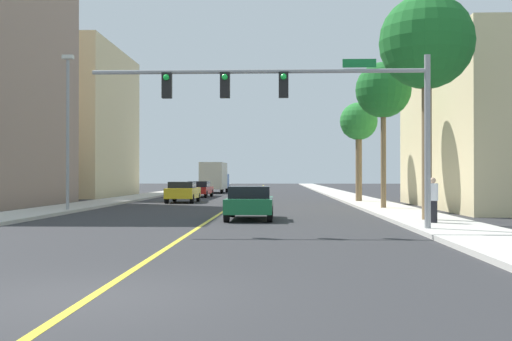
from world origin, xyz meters
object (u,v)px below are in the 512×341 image
object	(u,v)px
street_lamp	(68,124)
palm_near	(427,44)
palm_mid	(383,91)
pedestrian	(433,200)
traffic_signal_mast	(306,99)
delivery_truck	(214,177)
palm_far	(359,123)
car_red	(199,189)
car_green	(250,202)
car_yellow	(183,192)

from	to	relation	value
street_lamp	palm_near	bearing A→B (deg)	-21.85
palm_mid	pedestrian	size ratio (longest dim) A/B	4.74
palm_mid	pedestrian	distance (m)	11.90
traffic_signal_mast	delivery_truck	size ratio (longest dim) A/B	1.42
traffic_signal_mast	palm_near	bearing A→B (deg)	39.64
traffic_signal_mast	palm_near	distance (m)	6.89
pedestrian	delivery_truck	bearing A→B (deg)	75.74
palm_far	delivery_truck	world-z (taller)	palm_far
car_red	car_green	bearing A→B (deg)	-75.84
street_lamp	car_green	xyz separation A→B (m)	(9.49, -4.78, -3.77)
palm_near	car_red	bearing A→B (deg)	113.50
palm_mid	car_red	bearing A→B (deg)	121.78
car_green	car_yellow	xyz separation A→B (m)	(-5.42, 16.44, 0.02)
palm_mid	pedestrian	bearing A→B (deg)	-89.99
delivery_truck	pedestrian	distance (m)	45.80
car_green	pedestrian	xyz separation A→B (m)	(6.85, -3.44, 0.24)
street_lamp	palm_mid	world-z (taller)	street_lamp
palm_mid	car_red	distance (m)	24.46
pedestrian	palm_mid	bearing A→B (deg)	59.80
traffic_signal_mast	palm_far	bearing A→B (deg)	78.25
car_red	delivery_truck	xyz separation A→B (m)	(-0.05, 13.23, 1.01)
palm_mid	car_yellow	bearing A→B (deg)	142.82
delivery_truck	traffic_signal_mast	bearing A→B (deg)	-79.44
street_lamp	car_green	size ratio (longest dim) A/B	1.81
delivery_truck	pedestrian	size ratio (longest dim) A/B	4.77
car_green	car_red	size ratio (longest dim) A/B	1.00
car_yellow	car_green	bearing A→B (deg)	-71.27
delivery_truck	car_yellow	bearing A→B (deg)	-88.27
traffic_signal_mast	palm_far	size ratio (longest dim) A/B	1.66
car_green	delivery_truck	world-z (taller)	delivery_truck
car_yellow	delivery_truck	distance (m)	24.17
street_lamp	delivery_truck	size ratio (longest dim) A/B	1.00
pedestrian	street_lamp	bearing A→B (deg)	123.08
street_lamp	car_yellow	size ratio (longest dim) A/B	1.89
street_lamp	delivery_truck	xyz separation A→B (m)	(3.76, 35.81, -2.77)
car_red	traffic_signal_mast	bearing A→B (deg)	-74.37
traffic_signal_mast	car_green	size ratio (longest dim) A/B	2.57
car_green	pedestrian	bearing A→B (deg)	-26.80
delivery_truck	palm_mid	bearing A→B (deg)	-68.41
car_green	pedestrian	world-z (taller)	pedestrian
car_red	pedestrian	size ratio (longest dim) A/B	2.64
palm_far	car_yellow	size ratio (longest dim) A/B	1.62
palm_mid	palm_near	bearing A→B (deg)	-88.92
car_green	car_red	bearing A→B (deg)	101.60
palm_mid	car_green	size ratio (longest dim) A/B	1.80
traffic_signal_mast	pedestrian	world-z (taller)	traffic_signal_mast
traffic_signal_mast	palm_far	xyz separation A→B (m)	(4.58, 22.02, 1.04)
car_green	delivery_truck	distance (m)	41.00
street_lamp	palm_mid	xyz separation A→B (m)	(16.33, 2.36, 1.91)
traffic_signal_mast	street_lamp	bearing A→B (deg)	137.38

